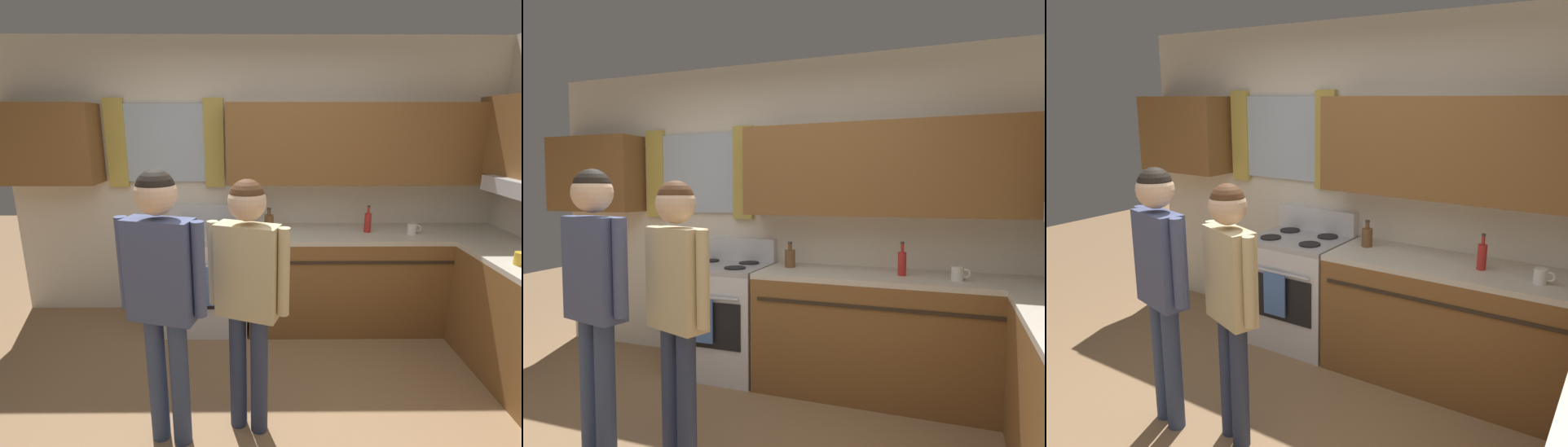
{
  "view_description": "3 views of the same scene",
  "coord_description": "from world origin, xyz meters",
  "views": [
    {
      "loc": [
        0.04,
        -1.79,
        1.85
      ],
      "look_at": [
        0.05,
        0.6,
        1.22
      ],
      "focal_mm": 26.49,
      "sensor_mm": 36.0,
      "label": 1
    },
    {
      "loc": [
        1.34,
        -1.87,
        1.5
      ],
      "look_at": [
        0.36,
        0.84,
        1.31
      ],
      "focal_mm": 31.92,
      "sensor_mm": 36.0,
      "label": 2
    },
    {
      "loc": [
        1.83,
        -1.82,
        2.01
      ],
      "look_at": [
        0.18,
        0.7,
        1.27
      ],
      "focal_mm": 35.53,
      "sensor_mm": 36.0,
      "label": 3
    }
  ],
  "objects": [
    {
      "name": "mug_ceramic_white",
      "position": [
        1.4,
        1.46,
        0.95
      ],
      "size": [
        0.13,
        0.08,
        0.09
      ],
      "color": "white",
      "rests_on": "kitchen_counter_run"
    },
    {
      "name": "bottle_squat_brown",
      "position": [
        0.14,
        1.61,
        0.98
      ],
      "size": [
        0.08,
        0.08,
        0.21
      ],
      "color": "brown",
      "rests_on": "kitchen_counter_run"
    },
    {
      "name": "adult_left",
      "position": [
        -0.48,
        0.14,
        1.02
      ],
      "size": [
        0.49,
        0.24,
        1.63
      ],
      "color": "#38476B",
      "rests_on": "ground"
    },
    {
      "name": "adult_in_plaid",
      "position": [
        -0.02,
        0.23,
        0.98
      ],
      "size": [
        0.46,
        0.26,
        1.56
      ],
      "color": "#2D3856",
      "rests_on": "ground"
    },
    {
      "name": "bottle_sauce_red",
      "position": [
        1.02,
        1.53,
        0.99
      ],
      "size": [
        0.06,
        0.06,
        0.25
      ],
      "color": "red",
      "rests_on": "kitchen_counter_run"
    },
    {
      "name": "stove_oven",
      "position": [
        -0.44,
        1.54,
        0.47
      ],
      "size": [
        0.75,
        0.67,
        1.1
      ],
      "color": "silver",
      "rests_on": "ground"
    },
    {
      "name": "kitchen_counter_run",
      "position": [
        1.46,
        1.13,
        0.45
      ],
      "size": [
        2.34,
        2.1,
        0.9
      ],
      "color": "brown",
      "rests_on": "ground"
    },
    {
      "name": "back_wall_unit",
      "position": [
        0.1,
        1.82,
        1.45
      ],
      "size": [
        4.6,
        0.42,
        2.6
      ],
      "color": "silver",
      "rests_on": "ground"
    }
  ]
}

